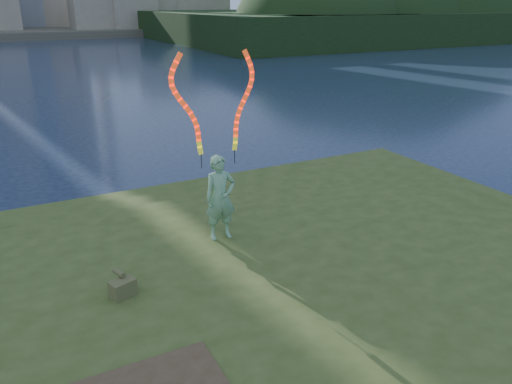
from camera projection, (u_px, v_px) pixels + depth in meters
ground at (200, 316)px, 9.36m from camera, size 320.00×320.00×0.00m
grassy_knoll at (257, 379)px, 7.34m from camera, size 20.00×18.00×0.80m
far_shore at (0, 31)px, 87.72m from camera, size 320.00×40.00×1.20m
wooded_hill at (397, 34)px, 84.65m from camera, size 78.00×50.00×63.00m
woman_with_ribbons at (219, 175)px, 10.23m from camera, size 2.13×0.46×4.18m
canvas_bag at (122, 287)px, 8.54m from camera, size 0.48×0.54×0.39m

